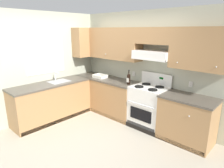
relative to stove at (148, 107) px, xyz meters
name	(u,v)px	position (x,y,z in m)	size (l,w,h in m)	color
ground_plane	(86,136)	(-0.68, -1.25, -0.48)	(7.04, 7.04, 0.00)	#B2AA99
wall_back	(147,59)	(-0.27, 0.27, 1.00)	(4.68, 0.57, 2.55)	#B7BAA3
wall_left	(50,62)	(-2.27, -1.03, 0.87)	(0.47, 4.00, 2.55)	#B7BAA3
counter_back_run	(129,102)	(-0.53, -0.01, -0.03)	(3.60, 0.65, 0.91)	#A87A4C
counter_left_run	(52,101)	(-1.92, -1.25, -0.02)	(0.63, 1.91, 1.13)	#A87A4C
stove	(148,107)	(0.00, 0.00, 0.00)	(0.76, 0.62, 1.20)	white
wine_bottle	(129,79)	(-0.51, -0.08, 0.57)	(0.08, 0.08, 0.34)	black
bowl	(100,77)	(-1.48, -0.06, 0.46)	(0.35, 0.26, 0.08)	white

